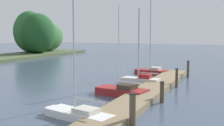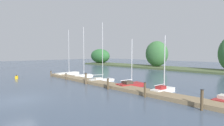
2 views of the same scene
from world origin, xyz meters
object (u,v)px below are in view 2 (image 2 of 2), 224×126
object	(u,v)px
mooring_piling_2	(86,78)
mooring_piling_3	(108,84)
mooring_piling_4	(145,90)
mooring_piling_5	(202,100)
sailboat_3	(131,84)
channel_buoy_0	(17,77)
mooring_piling_0	(51,74)
sailboat_0	(69,73)
mooring_piling_1	(66,76)
sailboat_4	(163,89)
sailboat_1	(84,75)
sailboat_2	(102,79)

from	to	relation	value
mooring_piling_2	mooring_piling_3	size ratio (longest dim) A/B	1.17
mooring_piling_4	mooring_piling_5	bearing A→B (deg)	-1.13
mooring_piling_4	mooring_piling_5	size ratio (longest dim) A/B	0.92
mooring_piling_2	mooring_piling_4	xyz separation A→B (m)	(9.29, -0.12, -0.03)
sailboat_3	channel_buoy_0	world-z (taller)	sailboat_3
channel_buoy_0	mooring_piling_0	bearing A→B (deg)	78.78
sailboat_0	mooring_piling_3	size ratio (longest dim) A/B	6.69
mooring_piling_5	mooring_piling_2	bearing A→B (deg)	179.11
mooring_piling_0	mooring_piling_3	distance (m)	14.26
mooring_piling_0	mooring_piling_1	distance (m)	4.76
sailboat_4	mooring_piling_2	world-z (taller)	sailboat_4
sailboat_1	mooring_piling_2	bearing A→B (deg)	-109.55
mooring_piling_1	mooring_piling_5	world-z (taller)	mooring_piling_5
sailboat_0	sailboat_2	distance (m)	9.37
mooring_piling_3	mooring_piling_0	bearing A→B (deg)	179.84
sailboat_0	sailboat_1	xyz separation A→B (m)	(4.11, 0.37, 0.03)
mooring_piling_5	channel_buoy_0	bearing A→B (deg)	-168.82
sailboat_1	sailboat_3	distance (m)	10.57
sailboat_4	channel_buoy_0	world-z (taller)	sailboat_4
sailboat_1	mooring_piling_4	distance (m)	14.94
sailboat_0	sailboat_4	xyz separation A→B (m)	(18.86, -0.20, 0.05)
mooring_piling_0	mooring_piling_3	bearing A→B (deg)	-0.16
sailboat_0	mooring_piling_1	size ratio (longest dim) A/B	8.32
mooring_piling_3	mooring_piling_5	xyz separation A→B (m)	(9.72, -0.02, 0.13)
mooring_piling_1	sailboat_3	bearing A→B (deg)	14.06
mooring_piling_2	mooring_piling_4	size ratio (longest dim) A/B	1.04
mooring_piling_1	mooring_piling_2	distance (m)	5.08
mooring_piling_3	mooring_piling_5	size ratio (longest dim) A/B	0.82
sailboat_2	channel_buoy_0	size ratio (longest dim) A/B	12.65
sailboat_0	sailboat_2	world-z (taller)	sailboat_2
sailboat_1	sailboat_2	world-z (taller)	sailboat_2
sailboat_4	mooring_piling_3	bearing A→B (deg)	123.95
sailboat_4	sailboat_1	bearing A→B (deg)	92.12
sailboat_1	mooring_piling_1	distance (m)	3.25
mooring_piling_0	mooring_piling_5	size ratio (longest dim) A/B	0.65
sailboat_4	mooring_piling_1	xyz separation A→B (m)	(-14.56, -2.67, 0.10)
sailboat_0	mooring_piling_4	world-z (taller)	sailboat_0
sailboat_1	mooring_piling_5	size ratio (longest dim) A/B	5.52
mooring_piling_3	channel_buoy_0	world-z (taller)	mooring_piling_3
sailboat_0	sailboat_3	world-z (taller)	sailboat_0
sailboat_2	mooring_piling_1	xyz separation A→B (m)	(-5.07, -2.63, 0.16)
sailboat_4	mooring_piling_1	world-z (taller)	sailboat_4
sailboat_0	mooring_piling_5	bearing A→B (deg)	-99.88
sailboat_2	mooring_piling_2	size ratio (longest dim) A/B	5.77
mooring_piling_3	sailboat_3	bearing A→B (deg)	73.03
sailboat_2	channel_buoy_0	bearing A→B (deg)	138.70
mooring_piling_3	channel_buoy_0	xyz separation A→B (m)	(-15.25, -4.95, -0.35)
mooring_piling_5	channel_buoy_0	world-z (taller)	mooring_piling_5
sailboat_2	mooring_piling_1	distance (m)	5.72
mooring_piling_1	sailboat_0	bearing A→B (deg)	146.25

